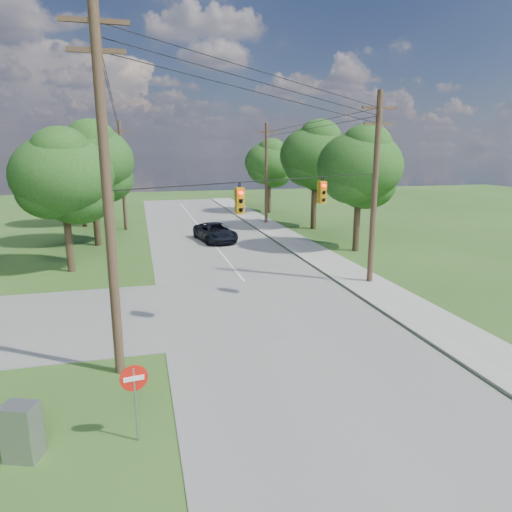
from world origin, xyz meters
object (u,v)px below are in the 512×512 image
object	(u,v)px
pole_north_w	(122,175)
car_main_north	(215,232)
pole_sw	(107,190)
pole_ne	(375,187)
do_not_enter_sign	(134,386)
pole_north_e	(266,173)
control_cabinet	(22,432)

from	to	relation	value
pole_north_w	car_main_north	world-z (taller)	pole_north_w
pole_sw	pole_ne	distance (m)	15.51
pole_sw	do_not_enter_sign	world-z (taller)	pole_sw
pole_north_e	control_cabinet	bearing A→B (deg)	-114.89
pole_north_e	pole_ne	bearing A→B (deg)	-90.00
pole_north_w	pole_north_e	bearing A→B (deg)	0.00
car_main_north	do_not_enter_sign	bearing A→B (deg)	-113.61
pole_ne	car_main_north	distance (m)	16.34
pole_ne	control_cabinet	size ratio (longest dim) A/B	7.16
pole_sw	car_main_north	distance (m)	23.53
pole_north_e	car_main_north	xyz separation A→B (m)	(-6.55, -7.78, -4.35)
pole_north_e	pole_north_w	xyz separation A→B (m)	(-13.90, 0.00, 0.00)
pole_ne	control_cabinet	xyz separation A→B (m)	(-15.64, -11.71, -4.73)
pole_north_e	do_not_enter_sign	xyz separation A→B (m)	(-12.92, -33.68, -3.55)
pole_north_e	control_cabinet	world-z (taller)	pole_north_e
pole_north_w	do_not_enter_sign	xyz separation A→B (m)	(0.98, -33.68, -3.55)
pole_sw	pole_north_w	xyz separation A→B (m)	(-0.40, 29.60, -1.10)
pole_north_e	pole_north_w	bearing A→B (deg)	180.00
pole_ne	pole_north_e	size ratio (longest dim) A/B	1.05
pole_north_e	control_cabinet	size ratio (longest dim) A/B	6.82
control_cabinet	car_main_north	bearing A→B (deg)	92.20
pole_north_e	do_not_enter_sign	distance (m)	36.25
pole_sw	pole_north_e	size ratio (longest dim) A/B	1.20
pole_north_w	control_cabinet	size ratio (longest dim) A/B	6.82
pole_sw	pole_north_w	size ratio (longest dim) A/B	1.20
pole_sw	control_cabinet	xyz separation A→B (m)	(-2.14, -4.11, -5.49)
pole_north_w	control_cabinet	xyz separation A→B (m)	(-1.74, -33.71, -4.40)
pole_sw	pole_ne	bearing A→B (deg)	29.38
pole_ne	pole_north_w	world-z (taller)	pole_ne
car_main_north	control_cabinet	bearing A→B (deg)	-119.11
car_main_north	do_not_enter_sign	world-z (taller)	do_not_enter_sign
pole_sw	pole_north_e	world-z (taller)	pole_sw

